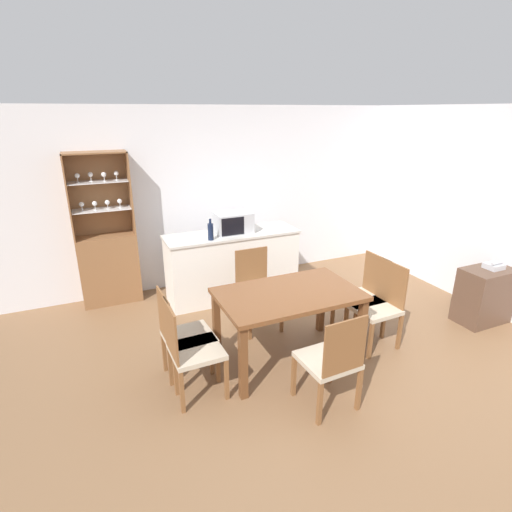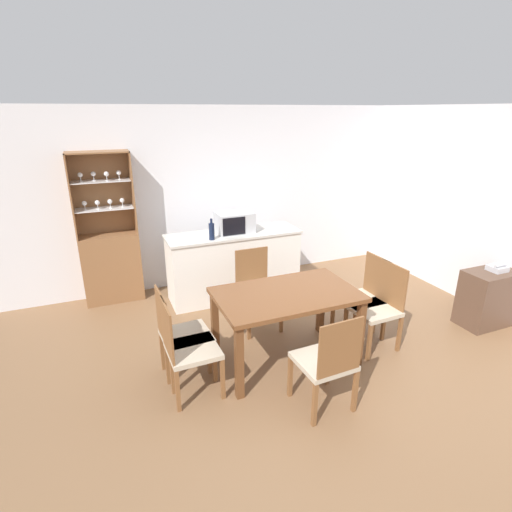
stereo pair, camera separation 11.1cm
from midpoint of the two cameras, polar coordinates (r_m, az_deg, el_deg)
name	(u,v)px [view 2 (the right image)]	position (r m, az deg, el deg)	size (l,w,h in m)	color
ground_plane	(326,364)	(4.36, 10.77, -14.99)	(18.00, 18.00, 0.00)	brown
wall_back	(238,195)	(6.05, -2.07, 8.64)	(6.80, 0.06, 2.55)	silver
wall_right	(501,215)	(5.78, 32.08, 5.01)	(0.06, 4.60, 2.55)	silver
kitchen_counter	(234,265)	(5.54, -2.58, -1.24)	(1.82, 0.57, 0.92)	white
display_cabinet	(111,257)	(5.69, -19.50, -0.18)	(0.75, 0.33, 2.01)	brown
dining_table	(286,302)	(4.03, 5.16, -6.58)	(1.41, 0.86, 0.78)	brown
dining_chair_side_left_far	(181,335)	(3.92, -9.84, -11.02)	(0.47, 0.47, 0.94)	#C1B299
dining_chair_head_near	(327,362)	(3.57, 10.99, -14.60)	(0.47, 0.47, 0.94)	#C1B299
dining_chair_side_right_near	(378,307)	(4.57, 17.69, -6.96)	(0.47, 0.47, 0.94)	#C1B299
dining_chair_side_left_near	(187,349)	(3.71, -8.92, -12.95)	(0.46, 0.46, 0.94)	#C1B299
dining_chair_side_right_far	(363,297)	(4.75, 15.74, -5.71)	(0.46, 0.46, 0.94)	#C1B299
dining_chair_head_far	(257,290)	(4.75, 0.78, -4.89)	(0.45, 0.45, 0.94)	#C1B299
microwave	(235,223)	(5.37, -2.49, 4.79)	(0.48, 0.35, 0.27)	#B7BABF
wine_bottle	(212,231)	(5.09, -5.73, 3.57)	(0.07, 0.07, 0.28)	#141E38
side_cabinet	(487,298)	(5.62, 30.65, -5.18)	(0.63, 0.39, 0.69)	brown
telephone	(497,268)	(5.53, 31.72, -1.49)	(0.20, 0.17, 0.10)	#B7B7BC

